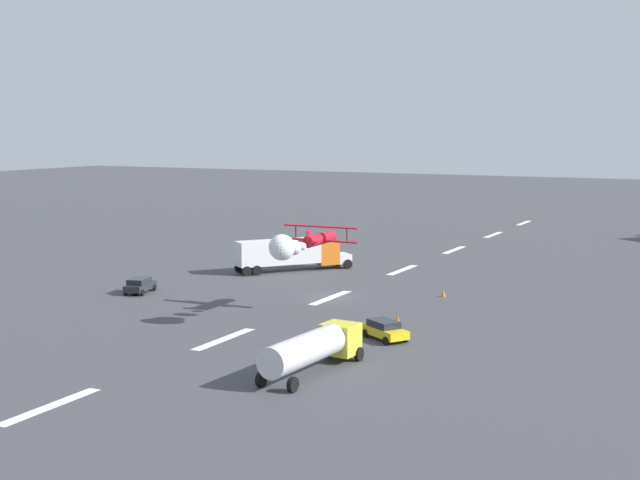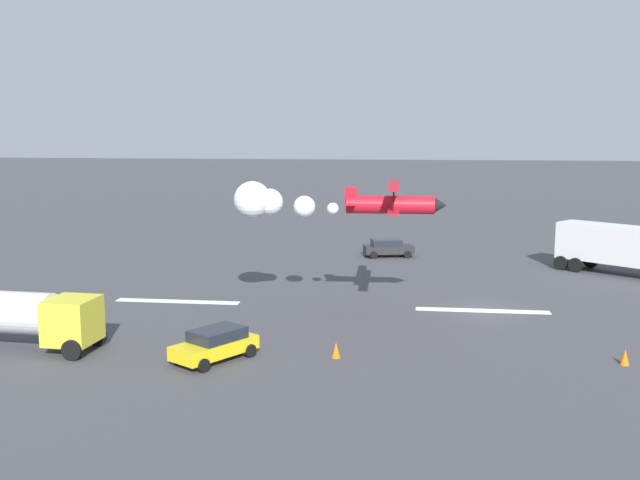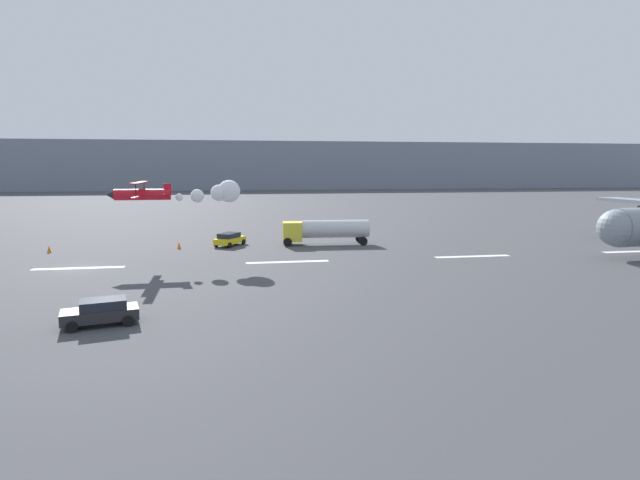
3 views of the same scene
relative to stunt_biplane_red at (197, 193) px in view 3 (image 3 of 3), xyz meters
name	(u,v)px [view 3 (image 3 of 3)]	position (x,y,z in m)	size (l,w,h in m)	color
ground_plane	(79,268)	(-10.59, -1.95, -6.65)	(440.00, 440.00, 0.00)	#424247
runway_stripe_4	(79,268)	(-10.59, -1.95, -6.65)	(8.00, 0.90, 0.01)	white
runway_stripe_5	(288,262)	(8.45, -1.95, -6.65)	(8.00, 0.90, 0.01)	white
runway_stripe_6	(472,256)	(27.49, -1.95, -6.65)	(8.00, 0.90, 0.01)	white
runway_stripe_7	(637,251)	(46.52, -1.95, -6.65)	(8.00, 0.90, 0.01)	white
mountain_ridge_distant	(198,166)	(-10.59, 162.69, 3.01)	(396.00, 16.00, 19.32)	gray
stunt_biplane_red	(197,193)	(0.00, 0.00, 0.00)	(12.32, 7.33, 2.17)	red
fuel_tanker_truck	(324,230)	(13.93, 8.75, -4.90)	(10.28, 3.36, 2.90)	yellow
followme_car_yellow	(101,311)	(-4.26, -20.20, -5.84)	(4.49, 2.80, 1.52)	#262628
airport_staff_sedan	(230,239)	(2.86, 9.40, -5.84)	(3.80, 4.48, 1.52)	yellow
traffic_cone_near	(49,249)	(-16.20, 7.67, -6.28)	(0.44, 0.44, 0.75)	orange
traffic_cone_far	(179,245)	(-2.76, 8.26, -6.28)	(0.44, 0.44, 0.75)	orange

